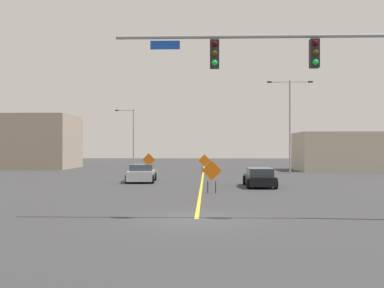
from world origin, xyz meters
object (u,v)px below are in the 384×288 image
object	(u,v)px
construction_sign_median_far	(204,161)
street_lamp_mid_right	(132,135)
street_lamp_near_left	(290,118)
car_black_approaching	(260,178)
traffic_signal_assembly	(316,73)
construction_sign_left_shoulder	(149,161)
car_silver_near	(142,174)
construction_sign_right_shoulder	(212,172)

from	to	relation	value
construction_sign_median_far	street_lamp_mid_right	bearing A→B (deg)	132.31
street_lamp_near_left	car_black_approaching	bearing A→B (deg)	-107.47
traffic_signal_assembly	construction_sign_left_shoulder	xyz separation A→B (m)	(-9.51, 26.06, -4.07)
street_lamp_near_left	car_silver_near	bearing A→B (deg)	-140.02
construction_sign_left_shoulder	car_silver_near	distance (m)	8.60
street_lamp_near_left	construction_sign_left_shoulder	world-z (taller)	street_lamp_near_left
street_lamp_mid_right	car_silver_near	bearing A→B (deg)	-78.82
car_silver_near	construction_sign_median_far	bearing A→B (deg)	69.82
car_black_approaching	street_lamp_mid_right	bearing A→B (deg)	115.92
street_lamp_near_left	car_black_approaching	size ratio (longest dim) A/B	2.08
traffic_signal_assembly	car_black_approaching	distance (m)	14.48
traffic_signal_assembly	construction_sign_right_shoulder	xyz separation A→B (m)	(-3.75, 9.39, -4.18)
street_lamp_near_left	construction_sign_median_far	distance (m)	9.62
car_silver_near	car_black_approaching	world-z (taller)	car_silver_near
traffic_signal_assembly	construction_sign_left_shoulder	size ratio (longest dim) A/B	5.42
car_black_approaching	construction_sign_left_shoulder	bearing A→B (deg)	125.91
car_black_approaching	construction_sign_right_shoulder	bearing A→B (deg)	-127.03
traffic_signal_assembly	construction_sign_right_shoulder	bearing A→B (deg)	111.75
construction_sign_median_far	construction_sign_right_shoulder	size ratio (longest dim) A/B	0.98
street_lamp_mid_right	car_silver_near	distance (m)	23.45
street_lamp_mid_right	car_black_approaching	distance (m)	29.77
traffic_signal_assembly	construction_sign_left_shoulder	distance (m)	28.04
street_lamp_mid_right	construction_sign_right_shoulder	xyz separation A→B (m)	(9.70, -30.86, -2.93)
construction_sign_right_shoulder	car_black_approaching	world-z (taller)	construction_sign_right_shoulder
street_lamp_near_left	car_black_approaching	xyz separation A→B (m)	(-4.67, -14.83, -4.83)
construction_sign_median_far	construction_sign_left_shoulder	distance (m)	6.65
traffic_signal_assembly	street_lamp_near_left	distance (m)	28.79
construction_sign_median_far	car_silver_near	world-z (taller)	construction_sign_median_far
construction_sign_median_far	construction_sign_left_shoulder	xyz separation A→B (m)	(-5.21, -4.13, 0.16)
construction_sign_right_shoulder	street_lamp_near_left	bearing A→B (deg)	67.56
construction_sign_left_shoulder	street_lamp_near_left	bearing A→B (deg)	10.10
construction_sign_left_shoulder	car_silver_near	world-z (taller)	construction_sign_left_shoulder
construction_sign_median_far	construction_sign_left_shoulder	size ratio (longest dim) A/B	0.91
street_lamp_mid_right	construction_sign_median_far	xyz separation A→B (m)	(9.16, -10.06, -2.98)
construction_sign_median_far	car_black_approaching	distance (m)	16.96
street_lamp_near_left	car_silver_near	world-z (taller)	street_lamp_near_left
traffic_signal_assembly	construction_sign_median_far	distance (m)	30.79
construction_sign_right_shoulder	car_silver_near	world-z (taller)	construction_sign_right_shoulder
construction_sign_left_shoulder	construction_sign_right_shoulder	bearing A→B (deg)	-70.94
street_lamp_near_left	car_black_approaching	world-z (taller)	street_lamp_near_left
street_lamp_near_left	car_silver_near	xyz separation A→B (m)	(-13.10, -10.98, -4.82)
street_lamp_near_left	construction_sign_left_shoulder	distance (m)	14.46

